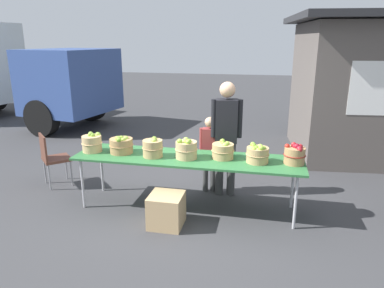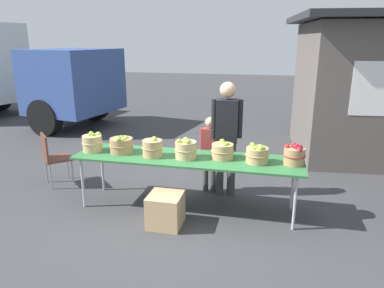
{
  "view_description": "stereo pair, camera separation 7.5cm",
  "coord_description": "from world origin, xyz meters",
  "px_view_note": "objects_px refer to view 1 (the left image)",
  "views": [
    {
      "loc": [
        1.01,
        -4.46,
        2.29
      ],
      "look_at": [
        0.0,
        0.3,
        0.85
      ],
      "focal_mm": 33.28,
      "sensor_mm": 36.0,
      "label": 1
    },
    {
      "loc": [
        1.08,
        -4.45,
        2.29
      ],
      "look_at": [
        0.0,
        0.3,
        0.85
      ],
      "focal_mm": 33.28,
      "sensor_mm": 36.0,
      "label": 2
    }
  ],
  "objects_px": {
    "apple_basket_green_0": "(92,143)",
    "child_customer": "(210,149)",
    "market_table": "(187,160)",
    "apple_basket_green_3": "(186,149)",
    "folding_chair": "(52,156)",
    "apple_basket_green_1": "(121,145)",
    "apple_basket_red_0": "(295,155)",
    "produce_crate": "(166,210)",
    "apple_basket_green_5": "(257,154)",
    "apple_basket_green_2": "(153,148)",
    "apple_basket_green_4": "(223,150)",
    "vendor_adult": "(226,130)"
  },
  "relations": [
    {
      "from": "apple_basket_green_0",
      "to": "child_customer",
      "type": "xyz_separation_m",
      "value": [
        1.59,
        0.65,
        -0.18
      ]
    },
    {
      "from": "market_table",
      "to": "apple_basket_green_3",
      "type": "bearing_deg",
      "value": -98.28
    },
    {
      "from": "market_table",
      "to": "folding_chair",
      "type": "height_order",
      "value": "folding_chair"
    },
    {
      "from": "apple_basket_green_1",
      "to": "apple_basket_red_0",
      "type": "height_order",
      "value": "apple_basket_red_0"
    },
    {
      "from": "apple_basket_green_0",
      "to": "apple_basket_red_0",
      "type": "height_order",
      "value": "apple_basket_green_0"
    },
    {
      "from": "folding_chair",
      "to": "produce_crate",
      "type": "height_order",
      "value": "folding_chair"
    },
    {
      "from": "apple_basket_green_1",
      "to": "folding_chair",
      "type": "bearing_deg",
      "value": 165.89
    },
    {
      "from": "apple_basket_green_5",
      "to": "apple_basket_green_3",
      "type": "bearing_deg",
      "value": -178.37
    },
    {
      "from": "apple_basket_green_5",
      "to": "child_customer",
      "type": "height_order",
      "value": "child_customer"
    },
    {
      "from": "apple_basket_green_0",
      "to": "apple_basket_green_2",
      "type": "relative_size",
      "value": 1.01
    },
    {
      "from": "folding_chair",
      "to": "apple_basket_green_5",
      "type": "bearing_deg",
      "value": -140.85
    },
    {
      "from": "apple_basket_green_1",
      "to": "apple_basket_green_5",
      "type": "height_order",
      "value": "apple_basket_green_1"
    },
    {
      "from": "apple_basket_green_0",
      "to": "market_table",
      "type": "bearing_deg",
      "value": 1.06
    },
    {
      "from": "apple_basket_green_2",
      "to": "folding_chair",
      "type": "height_order",
      "value": "apple_basket_green_2"
    },
    {
      "from": "apple_basket_green_1",
      "to": "produce_crate",
      "type": "xyz_separation_m",
      "value": [
        0.8,
        -0.54,
        -0.65
      ]
    },
    {
      "from": "apple_basket_green_4",
      "to": "vendor_adult",
      "type": "distance_m",
      "value": 0.53
    },
    {
      "from": "child_customer",
      "to": "apple_basket_green_5",
      "type": "bearing_deg",
      "value": 136.99
    },
    {
      "from": "apple_basket_red_0",
      "to": "produce_crate",
      "type": "height_order",
      "value": "apple_basket_red_0"
    },
    {
      "from": "apple_basket_green_2",
      "to": "apple_basket_green_3",
      "type": "distance_m",
      "value": 0.46
    },
    {
      "from": "folding_chair",
      "to": "market_table",
      "type": "bearing_deg",
      "value": -142.93
    },
    {
      "from": "apple_basket_green_4",
      "to": "apple_basket_red_0",
      "type": "xyz_separation_m",
      "value": [
        0.93,
        -0.03,
        0.02
      ]
    },
    {
      "from": "apple_basket_green_1",
      "to": "apple_basket_green_3",
      "type": "bearing_deg",
      "value": -2.11
    },
    {
      "from": "market_table",
      "to": "apple_basket_green_5",
      "type": "relative_size",
      "value": 10.18
    },
    {
      "from": "apple_basket_green_0",
      "to": "apple_basket_green_2",
      "type": "height_order",
      "value": "apple_basket_green_0"
    },
    {
      "from": "apple_basket_green_2",
      "to": "apple_basket_green_4",
      "type": "xyz_separation_m",
      "value": [
        0.94,
        0.13,
        -0.01
      ]
    },
    {
      "from": "market_table",
      "to": "folding_chair",
      "type": "bearing_deg",
      "value": 171.79
    },
    {
      "from": "apple_basket_red_0",
      "to": "apple_basket_green_5",
      "type": "bearing_deg",
      "value": -174.95
    },
    {
      "from": "apple_basket_green_0",
      "to": "apple_basket_green_4",
      "type": "distance_m",
      "value": 1.86
    },
    {
      "from": "apple_basket_green_3",
      "to": "folding_chair",
      "type": "bearing_deg",
      "value": 170.74
    },
    {
      "from": "apple_basket_green_1",
      "to": "folding_chair",
      "type": "xyz_separation_m",
      "value": [
        -1.35,
        0.34,
        -0.36
      ]
    },
    {
      "from": "apple_basket_green_1",
      "to": "vendor_adult",
      "type": "xyz_separation_m",
      "value": [
        1.41,
        0.57,
        0.15
      ]
    },
    {
      "from": "apple_basket_green_5",
      "to": "produce_crate",
      "type": "xyz_separation_m",
      "value": [
        -1.09,
        -0.53,
        -0.66
      ]
    },
    {
      "from": "apple_basket_green_4",
      "to": "child_customer",
      "type": "height_order",
      "value": "child_customer"
    },
    {
      "from": "apple_basket_green_0",
      "to": "apple_basket_green_4",
      "type": "bearing_deg",
      "value": 2.58
    },
    {
      "from": "apple_basket_green_2",
      "to": "apple_basket_red_0",
      "type": "distance_m",
      "value": 1.87
    },
    {
      "from": "market_table",
      "to": "apple_basket_green_2",
      "type": "relative_size",
      "value": 10.73
    },
    {
      "from": "apple_basket_green_4",
      "to": "produce_crate",
      "type": "relative_size",
      "value": 0.74
    },
    {
      "from": "apple_basket_green_1",
      "to": "apple_basket_green_4",
      "type": "height_order",
      "value": "apple_basket_green_1"
    },
    {
      "from": "apple_basket_green_4",
      "to": "folding_chair",
      "type": "height_order",
      "value": "apple_basket_green_4"
    },
    {
      "from": "apple_basket_red_0",
      "to": "child_customer",
      "type": "relative_size",
      "value": 0.24
    },
    {
      "from": "apple_basket_green_0",
      "to": "folding_chair",
      "type": "height_order",
      "value": "apple_basket_green_0"
    },
    {
      "from": "market_table",
      "to": "apple_basket_green_1",
      "type": "relative_size",
      "value": 9.13
    },
    {
      "from": "market_table",
      "to": "apple_basket_green_3",
      "type": "xyz_separation_m",
      "value": [
        -0.01,
        -0.04,
        0.16
      ]
    },
    {
      "from": "child_customer",
      "to": "folding_chair",
      "type": "height_order",
      "value": "child_customer"
    },
    {
      "from": "market_table",
      "to": "vendor_adult",
      "type": "height_order",
      "value": "vendor_adult"
    },
    {
      "from": "market_table",
      "to": "apple_basket_green_3",
      "type": "distance_m",
      "value": 0.17
    },
    {
      "from": "apple_basket_green_3",
      "to": "apple_basket_green_4",
      "type": "height_order",
      "value": "apple_basket_green_3"
    },
    {
      "from": "apple_basket_red_0",
      "to": "vendor_adult",
      "type": "xyz_separation_m",
      "value": [
        -0.94,
        0.54,
        0.13
      ]
    },
    {
      "from": "market_table",
      "to": "vendor_adult",
      "type": "bearing_deg",
      "value": 51.05
    },
    {
      "from": "vendor_adult",
      "to": "folding_chair",
      "type": "bearing_deg",
      "value": -1.06
    }
  ]
}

